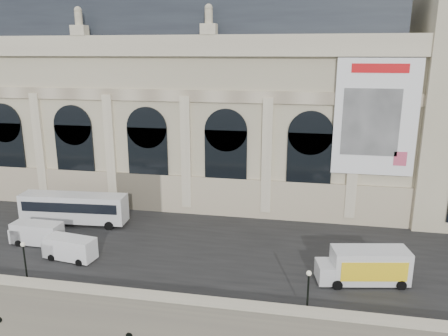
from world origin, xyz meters
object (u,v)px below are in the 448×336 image
object	(u,v)px
lamp_left	(25,263)
lamp_right	(308,295)
van_c	(35,233)
bus_left	(74,208)
box_truck	(365,266)
van_b	(68,248)

from	to	relation	value
lamp_left	lamp_right	xyz separation A→B (m)	(24.55, -0.52, -0.02)
lamp_left	lamp_right	distance (m)	24.56
lamp_right	van_c	bearing A→B (deg)	163.93
bus_left	lamp_right	size ratio (longest dim) A/B	3.19
lamp_right	bus_left	bearing A→B (deg)	152.62
van_c	lamp_left	distance (m)	8.97
van_c	box_truck	world-z (taller)	box_truck
bus_left	lamp_right	distance (m)	31.05
van_b	van_c	distance (m)	5.97
lamp_left	van_c	bearing A→B (deg)	119.11
lamp_left	lamp_right	world-z (taller)	lamp_left
bus_left	van_c	size ratio (longest dim) A/B	2.33
van_b	van_c	bearing A→B (deg)	154.21
bus_left	box_truck	size ratio (longest dim) A/B	1.54
van_b	bus_left	bearing A→B (deg)	115.26
box_truck	van_b	bearing A→B (deg)	-178.64
box_truck	lamp_right	world-z (taller)	lamp_right
van_c	lamp_left	size ratio (longest dim) A/B	1.36
bus_left	lamp_left	bearing A→B (deg)	-77.66
van_c	box_truck	bearing A→B (deg)	-3.24
van_c	lamp_left	bearing A→B (deg)	-60.89
bus_left	van_c	bearing A→B (deg)	-102.66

